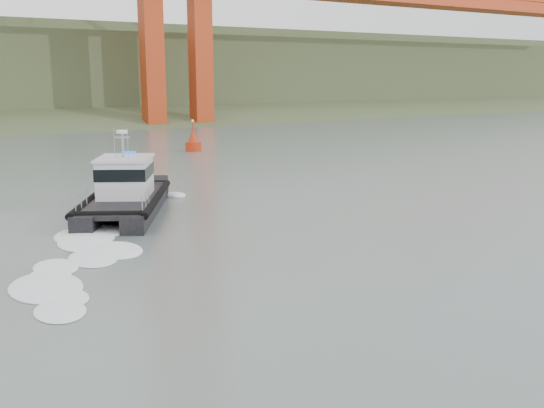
{
  "coord_description": "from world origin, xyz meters",
  "views": [
    {
      "loc": [
        -14.01,
        -15.69,
        7.75
      ],
      "look_at": [
        -1.25,
        6.1,
        2.4
      ],
      "focal_mm": 40.0,
      "sensor_mm": 36.0,
      "label": 1
    }
  ],
  "objects": [
    {
      "name": "ground",
      "position": [
        0.0,
        0.0,
        0.0
      ],
      "size": [
        400.0,
        400.0,
        0.0
      ],
      "primitive_type": "plane",
      "color": "#4F5E5A",
      "rests_on": "ground"
    },
    {
      "name": "patrol_boat",
      "position": [
        -4.07,
        17.99,
        1.23
      ],
      "size": [
        7.95,
        10.72,
        4.93
      ],
      "rotation": [
        0.0,
        0.0,
        -0.48
      ],
      "color": "black",
      "rests_on": "ground"
    },
    {
      "name": "nav_buoy",
      "position": [
        10.98,
        43.4,
        0.92
      ],
      "size": [
        1.68,
        1.68,
        3.49
      ],
      "color": "#AE280C",
      "rests_on": "ground"
    }
  ]
}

